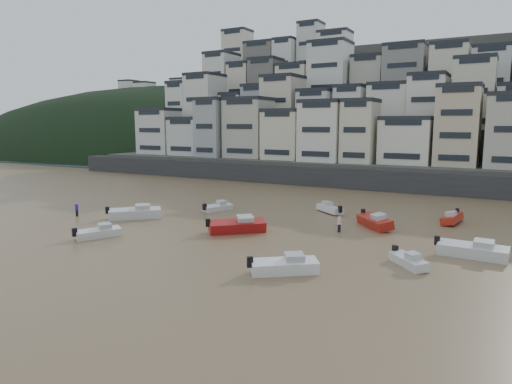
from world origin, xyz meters
The scene contains 16 objects.
sea_strip centered at (-110.00, 145.00, 0.01)m, with size 340.00×340.00×0.00m, color #495969.
harbor_wall centered at (10.00, 65.00, 1.75)m, with size 140.00×3.00×3.50m, color #38383A.
hillside centered at (14.73, 104.84, 13.01)m, with size 141.04×66.00×50.00m.
headland centered at (-95.00, 135.00, 0.02)m, with size 216.00×135.00×53.33m.
boat_a centered at (13.57, 18.29, 0.76)m, with size 5.54×1.81×1.51m, color white, non-canonical shape.
boat_b centered at (21.36, 24.66, 0.58)m, with size 4.28×1.40×1.17m, color silver, non-canonical shape.
boat_c centered at (3.65, 27.63, 0.87)m, with size 6.40×2.09×1.74m, color #9F1314, non-canonical shape.
boat_d centered at (25.60, 29.72, 0.82)m, with size 6.00×1.96×1.64m, color silver, non-canonical shape.
boat_e centered at (15.44, 36.94, 0.80)m, with size 5.89×1.93×1.61m, color maroon, non-canonical shape.
boat_f centered at (-4.62, 36.37, 0.60)m, with size 4.39×1.44×1.20m, color silver, non-canonical shape.
boat_h centered at (8.35, 42.41, 0.66)m, with size 4.83×1.58×1.32m, color silver, non-canonical shape.
boat_i centered at (22.55, 43.30, 0.68)m, with size 4.97×1.63×1.36m, color #AF2215, non-canonical shape.
boat_j centered at (-7.21, 19.14, 0.65)m, with size 4.74×1.55×1.29m, color silver, non-canonical shape.
boat_k centered at (-10.59, 27.69, 0.89)m, with size 6.55×2.14×1.79m, color silver, non-canonical shape.
person_blue centered at (-17.77, 25.27, 0.87)m, with size 0.44×0.44×1.74m, color #3B1AC8, non-canonical shape.
person_pink centered at (12.81, 32.97, 0.87)m, with size 0.44×0.44×1.74m, color #F7AEC4, non-canonical shape.
Camera 1 is at (27.82, -11.59, 11.20)m, focal length 32.00 mm.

